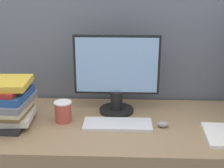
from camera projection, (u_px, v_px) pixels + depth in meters
The scene contains 7 objects.
cubicle_panel_rear at pixel (111, 98), 2.17m from camera, with size 1.96×0.04×1.53m.
monitor at pixel (117, 76), 1.86m from camera, with size 0.51×0.21×0.48m.
keyboard at pixel (118, 125), 1.74m from camera, with size 0.38×0.15×0.02m.
mouse at pixel (163, 124), 1.72m from camera, with size 0.06×0.04×0.03m.
coffee_cup at pixel (63, 112), 1.78m from camera, with size 0.10×0.10×0.12m.
book_stack at pixel (9, 103), 1.72m from camera, with size 0.26×0.31×0.26m.
paper_pile at pixel (223, 135), 1.62m from camera, with size 0.20×0.27×0.02m.
Camera 1 is at (0.09, -1.25, 1.56)m, focal length 50.00 mm.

